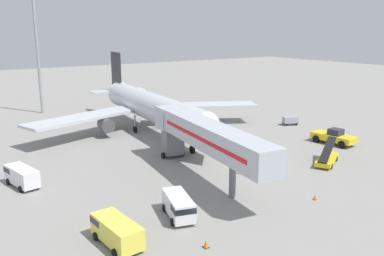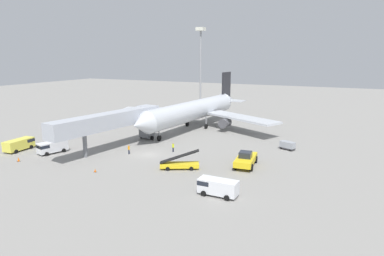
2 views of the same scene
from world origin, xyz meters
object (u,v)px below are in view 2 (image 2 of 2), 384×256
Objects in this scene: ground_crew_worker_foreground at (129,149)px; ground_crew_worker_midground at (173,147)px; safety_cone_alpha at (95,170)px; pushback_tug at (246,159)px; service_van_mid_right at (52,147)px; service_van_mid_left at (77,125)px; belt_loader_truck at (180,164)px; service_van_far_center at (217,186)px; safety_cone_bravo at (19,159)px; apron_light_mast at (201,53)px; baggage_cart_near_right at (287,145)px; service_van_outer_left at (20,144)px; jet_bridge at (114,121)px; airplane_at_gate at (195,110)px.

ground_crew_worker_midground reaches higher than ground_crew_worker_foreground.
pushback_tug is at bearing 33.00° from safety_cone_alpha.
service_van_mid_right is 19.09m from service_van_mid_left.
belt_loader_truck is 1.13× the size of service_van_mid_left.
service_van_mid_left is at bearing 138.89° from safety_cone_alpha.
service_van_mid_left is at bearing 154.20° from service_van_far_center.
service_van_mid_left reaches higher than safety_cone_bravo.
apron_light_mast reaches higher than pushback_tug.
safety_cone_bravo is (-13.42, -11.11, -0.53)m from ground_crew_worker_foreground.
belt_loader_truck is 3.57× the size of ground_crew_worker_midground.
ground_crew_worker_midground reaches higher than baggage_cart_near_right.
apron_light_mast is (9.21, 57.34, 16.24)m from service_van_outer_left.
safety_cone_alpha is at bearing -79.80° from apron_light_mast.
service_van_far_center is 2.85× the size of ground_crew_worker_midground.
belt_loader_truck is (-8.50, -5.52, -0.34)m from pushback_tug.
baggage_cart_near_right is (46.33, 4.00, -0.37)m from service_van_mid_left.
apron_light_mast is at bearing 96.16° from jet_bridge.
service_van_outer_left is at bearing -156.27° from ground_crew_worker_midground.
service_van_mid_right is (6.64, 1.14, -0.00)m from service_van_outer_left.
baggage_cart_near_right is at bearing -46.86° from apron_light_mast.
ground_crew_worker_foreground is 9.77m from safety_cone_alpha.
jet_bridge reaches higher than ground_crew_worker_foreground.
apron_light_mast is (2.57, 56.20, 16.25)m from service_van_mid_right.
service_van_outer_left is at bearing -149.77° from jet_bridge.
baggage_cart_near_right is (42.92, 21.37, -0.34)m from service_van_outer_left.
airplane_at_gate is at bearing 57.22° from service_van_outer_left.
service_van_mid_left is (-17.89, 8.93, -3.88)m from jet_bridge.
ground_crew_worker_midground is 51.66m from apron_light_mast.
ground_crew_worker_midground is at bearing 125.14° from belt_loader_truck.
service_van_outer_left reaches higher than safety_cone_alpha.
pushback_tug is at bearing 13.15° from service_van_outer_left.
service_van_outer_left is 7.92× the size of safety_cone_bravo.
apron_light_mast is at bearing 72.48° from service_van_mid_left.
pushback_tug is 4.07× the size of ground_crew_worker_foreground.
ground_crew_worker_midground is at bearing 28.17° from service_van_mid_right.
apron_light_mast reaches higher than jet_bridge.
ground_crew_worker_foreground is at bearing -172.75° from pushback_tug.
baggage_cart_near_right is 5.39× the size of safety_cone_alpha.
airplane_at_gate reaches higher than jet_bridge.
service_van_mid_right reaches higher than safety_cone_alpha.
airplane_at_gate reaches higher than service_van_far_center.
service_van_mid_right is 41.54m from baggage_cart_near_right.
service_van_mid_left is at bearing 168.93° from pushback_tug.
jet_bridge reaches higher than baggage_cart_near_right.
pushback_tug is at bearing -11.07° from service_van_mid_left.
belt_loader_truck is 11.05m from service_van_far_center.
belt_loader_truck is at bearing -68.47° from apron_light_mast.
ground_crew_worker_midground is at bearing 70.39° from safety_cone_alpha.
ground_crew_worker_midground is at bearing 171.88° from pushback_tug.
ground_crew_worker_foreground is 2.41× the size of safety_cone_bravo.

